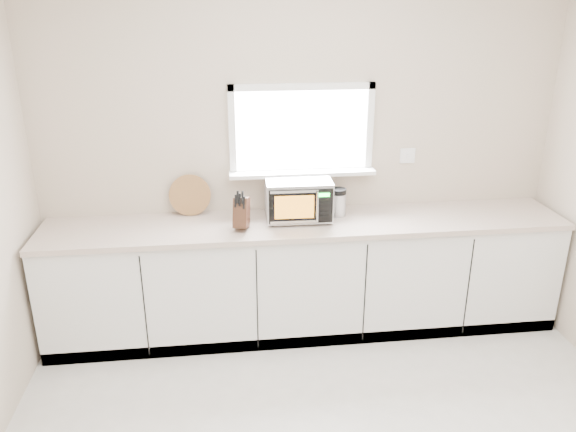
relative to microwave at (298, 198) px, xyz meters
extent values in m
cube|color=#BDAF96|center=(0.05, 0.24, 0.27)|extent=(4.00, 0.02, 2.70)
cube|color=white|center=(0.05, 0.22, 0.47)|extent=(1.00, 0.02, 0.60)
cube|color=white|center=(0.05, 0.16, 0.15)|extent=(1.12, 0.16, 0.03)
cube|color=white|center=(0.05, 0.21, 0.79)|extent=(1.10, 0.04, 0.05)
cube|color=white|center=(0.05, 0.21, 0.14)|extent=(1.10, 0.04, 0.05)
cube|color=white|center=(-0.47, 0.21, 0.47)|extent=(0.05, 0.04, 0.70)
cube|color=white|center=(0.58, 0.21, 0.47)|extent=(0.05, 0.04, 0.70)
cube|color=white|center=(0.90, 0.23, 0.24)|extent=(0.12, 0.01, 0.12)
cube|color=silver|center=(0.05, -0.06, -0.64)|extent=(3.92, 0.60, 0.88)
cube|color=beige|center=(0.05, -0.07, -0.18)|extent=(3.92, 0.64, 0.04)
cylinder|color=black|center=(-0.21, -0.13, -0.16)|extent=(0.02, 0.02, 0.01)
cylinder|color=black|center=(-0.20, 0.16, -0.16)|extent=(0.02, 0.02, 0.01)
cylinder|color=black|center=(0.20, -0.14, -0.16)|extent=(0.02, 0.02, 0.01)
cylinder|color=black|center=(0.21, 0.15, -0.16)|extent=(0.02, 0.02, 0.01)
cube|color=#A9ACB0|center=(0.00, 0.01, 0.00)|extent=(0.49, 0.38, 0.29)
cube|color=black|center=(0.00, -0.18, 0.00)|extent=(0.46, 0.02, 0.26)
cube|color=#FFA226|center=(-0.05, -0.19, 0.00)|extent=(0.29, 0.01, 0.17)
cylinder|color=silver|center=(0.11, -0.21, 0.00)|extent=(0.02, 0.02, 0.23)
cube|color=black|center=(0.16, -0.19, 0.00)|extent=(0.12, 0.01, 0.25)
cube|color=#19FF33|center=(0.16, -0.20, 0.08)|extent=(0.08, 0.01, 0.03)
cube|color=silver|center=(0.00, 0.01, 0.15)|extent=(0.49, 0.38, 0.01)
cube|color=#462519|center=(-0.43, -0.16, -0.04)|extent=(0.14, 0.23, 0.25)
cube|color=black|center=(-0.47, -0.20, 0.06)|extent=(0.02, 0.04, 0.09)
cube|color=black|center=(-0.44, -0.21, 0.07)|extent=(0.02, 0.04, 0.09)
cube|color=black|center=(-0.41, -0.21, 0.05)|extent=(0.02, 0.04, 0.09)
cube|color=black|center=(-0.46, -0.20, 0.09)|extent=(0.02, 0.04, 0.09)
cube|color=black|center=(-0.42, -0.21, 0.09)|extent=(0.02, 0.04, 0.09)
cylinder|color=olive|center=(-0.81, 0.18, -0.01)|extent=(0.32, 0.08, 0.32)
cylinder|color=#A9ACB0|center=(0.31, 0.02, -0.07)|extent=(0.13, 0.13, 0.18)
cylinder|color=black|center=(0.31, 0.02, 0.04)|extent=(0.13, 0.13, 0.04)
camera|label=1|loc=(-0.55, -3.94, 1.38)|focal=35.00mm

